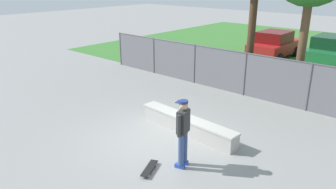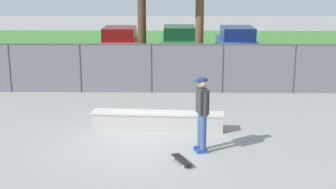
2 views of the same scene
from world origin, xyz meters
The scene contains 9 objects.
ground_plane centered at (0.00, 0.00, 0.00)m, with size 80.00×80.00×0.00m, color gray.
grass_strip centered at (0.00, 15.70, 0.01)m, with size 27.61×20.00×0.02m, color #3D7A33.
concrete_ledge centered at (0.40, 1.05, 0.26)m, with size 3.68×0.72×0.52m.
skateboarder centered at (1.54, -0.60, 1.03)m, with size 0.36×0.58×1.84m.
skateboard centered at (1.05, -1.34, 0.07)m, with size 0.51×0.81×0.09m.
chainlink_fence centered at (0.00, 5.40, 0.99)m, with size 15.68×0.07×1.83m.
car_red centered at (-1.97, 12.67, 0.84)m, with size 2.04×4.21×1.66m.
car_green centered at (1.09, 13.18, 0.84)m, with size 2.04×4.21×1.66m.
car_blue centered at (4.08, 12.88, 0.84)m, with size 2.04×4.21×1.66m.
Camera 2 is at (0.89, -11.43, 4.17)m, focal length 50.17 mm.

